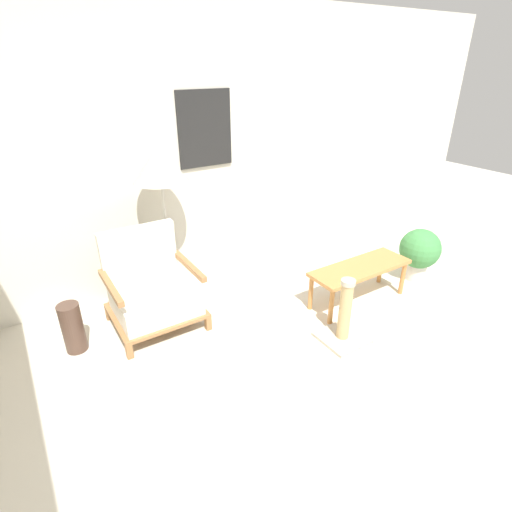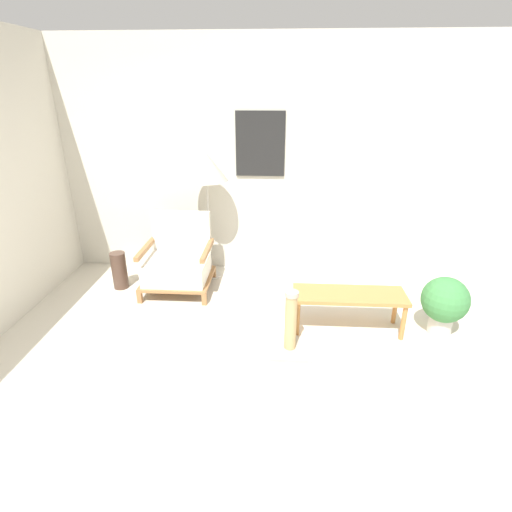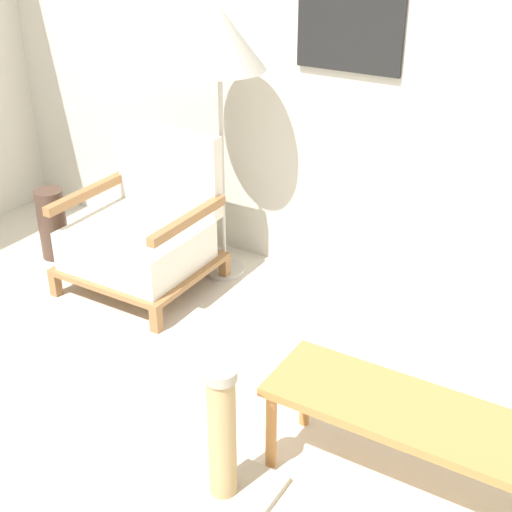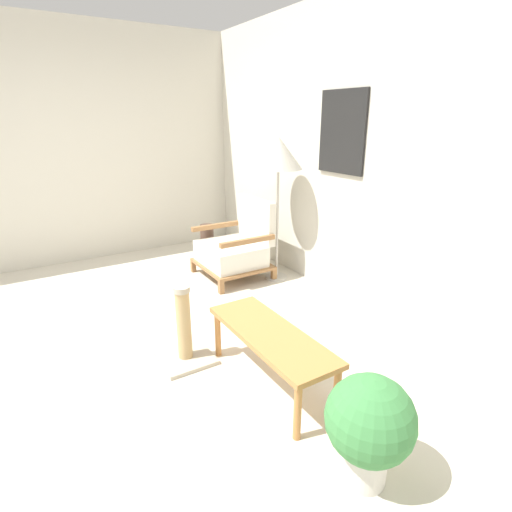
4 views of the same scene
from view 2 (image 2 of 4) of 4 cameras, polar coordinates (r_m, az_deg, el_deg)
The scene contains 8 objects.
ground_plane at distance 3.22m, azimuth 0.60°, elevation -18.91°, with size 14.00×14.00×0.00m, color beige.
wall_back at distance 4.78m, azimuth 2.14°, elevation 13.38°, with size 8.00×0.09×2.70m.
armchair at distance 4.59m, azimuth -11.06°, elevation -0.91°, with size 0.75×0.69×0.84m.
floor_lamp at distance 4.55m, azimuth -7.16°, elevation 12.18°, with size 0.48×0.48×1.50m.
coffee_table at distance 3.84m, azimuth 13.17°, elevation -5.87°, with size 1.04×0.36×0.39m.
vase at distance 4.83m, azimuth -18.94°, elevation -1.95°, with size 0.17×0.17×0.43m, color #473328.
potted_plant at distance 4.06m, azimuth 25.35°, elevation -5.97°, with size 0.42×0.42×0.57m.
scratching_post at distance 3.54m, azimuth 4.92°, elevation -10.73°, with size 0.37×0.37×0.58m.
Camera 2 is at (0.12, -2.39, 2.15)m, focal length 28.00 mm.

